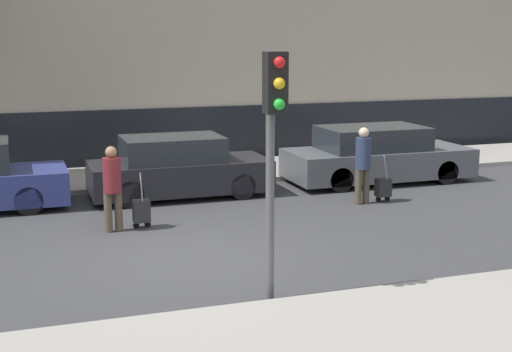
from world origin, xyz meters
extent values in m
plane|color=#38383A|center=(0.00, 0.00, 0.00)|extent=(80.00, 80.00, 0.00)
cube|color=gray|center=(0.00, -3.75, 0.06)|extent=(28.00, 2.50, 0.12)
cube|color=gray|center=(0.00, 7.00, 0.06)|extent=(28.00, 3.00, 0.12)
cube|color=black|center=(0.00, 9.18, 0.80)|extent=(27.44, 0.06, 1.60)
cylinder|color=black|center=(-2.47, 3.94, 0.30)|extent=(0.60, 0.18, 0.60)
cylinder|color=black|center=(-2.47, 5.49, 0.30)|extent=(0.60, 0.18, 0.60)
cube|color=black|center=(0.87, 4.62, 0.49)|extent=(4.08, 1.70, 0.70)
cube|color=#23282D|center=(0.71, 4.62, 1.12)|extent=(2.24, 1.50, 0.56)
cylinder|color=black|center=(2.14, 3.86, 0.30)|extent=(0.60, 0.18, 0.60)
cylinder|color=black|center=(2.14, 5.38, 0.30)|extent=(0.60, 0.18, 0.60)
cylinder|color=black|center=(-0.39, 3.86, 0.30)|extent=(0.60, 0.18, 0.60)
cylinder|color=black|center=(-0.39, 5.38, 0.30)|extent=(0.60, 0.18, 0.60)
cube|color=#4C5156|center=(6.02, 4.70, 0.49)|extent=(4.69, 1.89, 0.70)
cube|color=#23282D|center=(5.84, 4.70, 1.13)|extent=(2.58, 1.66, 0.57)
cylinder|color=black|center=(7.48, 3.84, 0.30)|extent=(0.60, 0.18, 0.60)
cylinder|color=black|center=(7.48, 5.55, 0.30)|extent=(0.60, 0.18, 0.60)
cylinder|color=black|center=(4.57, 3.84, 0.30)|extent=(0.60, 0.18, 0.60)
cylinder|color=black|center=(4.57, 5.55, 0.30)|extent=(0.60, 0.18, 0.60)
cylinder|color=#4C4233|center=(-0.89, 2.11, 0.38)|extent=(0.15, 0.15, 0.76)
cylinder|color=#4C4233|center=(-1.09, 2.08, 0.38)|extent=(0.15, 0.15, 0.76)
cylinder|color=maroon|center=(-0.99, 2.09, 1.09)|extent=(0.34, 0.34, 0.66)
sphere|color=#936B4C|center=(-0.99, 2.09, 1.52)|extent=(0.21, 0.21, 0.21)
cube|color=#262628|center=(-0.44, 2.17, 0.33)|extent=(0.32, 0.24, 0.43)
cylinder|color=black|center=(-0.56, 2.17, 0.06)|extent=(0.12, 0.03, 0.12)
cylinder|color=black|center=(-0.33, 2.17, 0.06)|extent=(0.12, 0.03, 0.12)
cylinder|color=gray|center=(-0.44, 2.10, 0.82)|extent=(0.02, 0.19, 0.53)
cylinder|color=#4C4233|center=(4.61, 2.62, 0.39)|extent=(0.15, 0.15, 0.79)
cylinder|color=#4C4233|center=(4.41, 2.60, 0.39)|extent=(0.15, 0.15, 0.79)
cylinder|color=#283351|center=(4.51, 2.61, 1.13)|extent=(0.34, 0.34, 0.69)
sphere|color=beige|center=(4.51, 2.61, 1.59)|extent=(0.22, 0.22, 0.22)
cube|color=#262628|center=(5.06, 2.66, 0.32)|extent=(0.32, 0.24, 0.40)
cylinder|color=black|center=(4.94, 2.66, 0.06)|extent=(0.12, 0.03, 0.12)
cylinder|color=black|center=(5.17, 2.66, 0.06)|extent=(0.12, 0.03, 0.12)
cylinder|color=gray|center=(5.06, 2.59, 0.80)|extent=(0.02, 0.19, 0.53)
cylinder|color=#515154|center=(0.58, -2.25, 1.72)|extent=(0.12, 0.12, 3.44)
cube|color=black|center=(0.58, -2.43, 3.04)|extent=(0.28, 0.24, 0.80)
sphere|color=red|center=(0.58, -2.58, 3.31)|extent=(0.15, 0.15, 0.15)
sphere|color=gold|center=(0.58, -2.58, 3.04)|extent=(0.15, 0.15, 0.15)
sphere|color=green|center=(0.58, -2.58, 2.78)|extent=(0.15, 0.15, 0.15)
camera|label=1|loc=(-2.66, -11.13, 3.63)|focal=50.00mm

